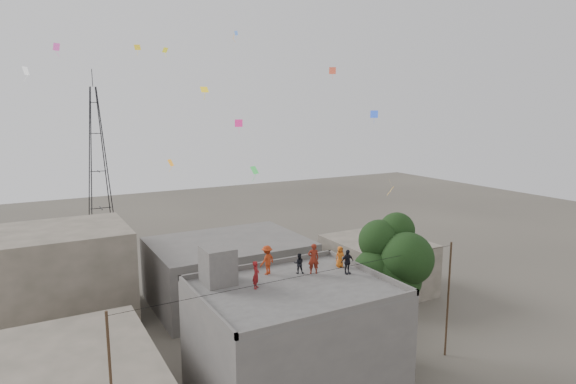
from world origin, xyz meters
name	(u,v)px	position (x,y,z in m)	size (l,w,h in m)	color
main_building	(293,342)	(0.00, 0.00, 3.05)	(10.00, 8.00, 6.10)	#54524E
parapet	(294,285)	(0.00, 0.00, 6.25)	(10.00, 8.00, 0.30)	#54524E
stair_head_box	(218,265)	(-3.20, 2.60, 7.10)	(1.60, 1.80, 2.00)	#54524E
neighbor_north	(229,271)	(2.00, 14.00, 2.50)	(12.00, 9.00, 5.00)	#54524E
neighbor_northwest	(63,276)	(-10.00, 16.00, 3.50)	(9.00, 8.00, 7.00)	#5B5548
neighbor_east	(377,265)	(14.00, 10.00, 2.20)	(7.00, 8.00, 4.40)	#5B5548
tree	(393,263)	(7.37, 0.60, 6.10)	(4.90, 4.60, 9.10)	black
utility_line	(314,336)	(0.50, -1.25, 3.83)	(20.12, 0.62, 7.40)	black
transmission_tower	(98,163)	(-4.00, 40.00, 9.07)	(2.97, 2.97, 20.01)	black
person_red_adult	(313,259)	(2.10, 1.41, 6.98)	(0.64, 0.42, 1.77)	maroon
person_orange_child	(340,257)	(4.11, 1.63, 6.73)	(0.62, 0.40, 1.26)	#C75C16
person_dark_child	(299,263)	(1.40, 1.85, 6.69)	(0.57, 0.45, 1.18)	black
person_dark_adult	(347,262)	(3.76, 0.43, 6.81)	(0.83, 0.35, 1.42)	black
person_orange_adult	(267,260)	(-0.24, 2.61, 6.94)	(1.08, 0.62, 1.67)	#A03012
person_red_child	(256,275)	(-1.74, 0.92, 6.83)	(0.54, 0.35, 1.47)	maroon
kites	(238,97)	(0.56, 8.16, 16.12)	(21.16, 17.82, 11.22)	orange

